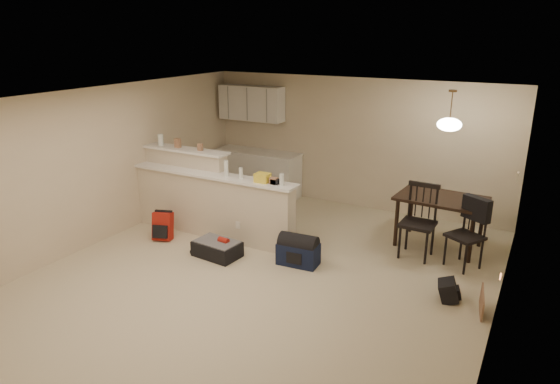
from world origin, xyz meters
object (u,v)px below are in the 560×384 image
Objects in this scene: dining_chair_near at (418,222)px; dining_chair_far at (465,234)px; navy_duffel at (298,254)px; pendant_lamp at (449,124)px; suitcase at (217,249)px; black_daypack at (448,291)px; red_backpack at (163,226)px; dining_table at (441,203)px.

dining_chair_far is (0.69, -0.02, -0.06)m from dining_chair_near.
navy_duffel is (-2.16, -1.08, -0.35)m from dining_chair_far.
pendant_lamp reaches higher than suitcase.
pendant_lamp is at bearing 71.33° from dining_chair_near.
navy_duffel reaches higher than black_daypack.
black_daypack is at bearing 11.30° from suitcase.
dining_chair_near is at bearing 0.25° from red_backpack.
dining_chair_near is (-0.21, -0.57, -1.42)m from pendant_lamp.
dining_table reaches higher than suitcase.
dining_chair_near is at bearing 20.47° from black_daypack.
pendant_lamp reaches higher than red_backpack.
pendant_lamp is 0.60× the size of dining_chair_far.
dining_chair_far is 3.69m from suitcase.
red_backpack reaches higher than black_daypack.
pendant_lamp reaches higher than black_daypack.
pendant_lamp is 2.99m from navy_duffel.
pendant_lamp is 1.34× the size of red_backpack.
black_daypack is (2.17, 0.00, -0.03)m from navy_duffel.
dining_chair_near is 1.90× the size of navy_duffel.
navy_duffel is (-1.46, -1.10, -0.41)m from dining_chair_near.
black_daypack is (0.70, -1.10, -0.44)m from dining_chair_near.
dining_chair_far is (0.48, -0.59, -0.22)m from dining_table.
navy_duffel is (-1.67, -1.67, -0.57)m from dining_table.
suitcase is 1.50× the size of red_backpack.
dining_chair_near reaches higher than navy_duffel.
suitcase is 1.27m from navy_duffel.
suitcase is 1.19m from red_backpack.
dining_chair_far is 1.71× the size of navy_duffel.
navy_duffel is at bearing -122.82° from dining_chair_far.
red_backpack is at bearing -154.87° from pendant_lamp.
suitcase is at bearing -150.00° from dining_chair_near.
black_daypack is (0.49, -1.67, -0.60)m from dining_table.
black_daypack reaches higher than suitcase.
black_daypack is at bearing -58.96° from dining_chair_far.
red_backpack is at bearing -178.59° from navy_duffel.
red_backpack is at bearing -150.76° from dining_table.
black_daypack is at bearing -15.90° from red_backpack.
dining_table is at bearing 40.32° from suitcase.
dining_table reaches higher than red_backpack.
dining_table is 2.32× the size of navy_duffel.
pendant_lamp is at bearing 6.23° from red_backpack.
dining_chair_far is 2.44m from navy_duffel.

